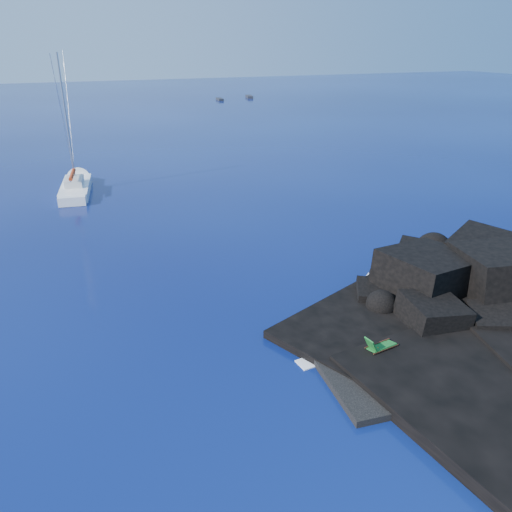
{
  "coord_description": "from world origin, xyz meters",
  "views": [
    {
      "loc": [
        -9.96,
        -15.21,
        14.66
      ],
      "look_at": [
        1.22,
        11.8,
        2.0
      ],
      "focal_mm": 35.0,
      "sensor_mm": 36.0,
      "label": 1
    }
  ],
  "objects_px": {
    "sailboat": "(77,192)",
    "distant_boat_a": "(220,100)",
    "distant_boat_b": "(249,98)",
    "deck_chair": "(382,342)",
    "marker_cone": "(378,351)",
    "sunbather": "(398,358)"
  },
  "relations": [
    {
      "from": "sailboat",
      "to": "distant_boat_a",
      "type": "bearing_deg",
      "value": 69.92
    },
    {
      "from": "sailboat",
      "to": "distant_boat_b",
      "type": "bearing_deg",
      "value": 65.65
    },
    {
      "from": "sailboat",
      "to": "deck_chair",
      "type": "height_order",
      "value": "sailboat"
    },
    {
      "from": "marker_cone",
      "to": "distant_boat_a",
      "type": "height_order",
      "value": "marker_cone"
    },
    {
      "from": "deck_chair",
      "to": "sunbather",
      "type": "relative_size",
      "value": 1.05
    },
    {
      "from": "sailboat",
      "to": "deck_chair",
      "type": "bearing_deg",
      "value": -63.97
    },
    {
      "from": "marker_cone",
      "to": "distant_boat_a",
      "type": "bearing_deg",
      "value": 75.09
    },
    {
      "from": "sailboat",
      "to": "marker_cone",
      "type": "bearing_deg",
      "value": -64.45
    },
    {
      "from": "sunbather",
      "to": "marker_cone",
      "type": "height_order",
      "value": "marker_cone"
    },
    {
      "from": "distant_boat_a",
      "to": "distant_boat_b",
      "type": "xyz_separation_m",
      "value": [
        9.53,
        2.66,
        0.0
      ]
    },
    {
      "from": "deck_chair",
      "to": "distant_boat_a",
      "type": "bearing_deg",
      "value": 67.21
    },
    {
      "from": "distant_boat_b",
      "to": "sunbather",
      "type": "bearing_deg",
      "value": -95.5
    },
    {
      "from": "deck_chair",
      "to": "sunbather",
      "type": "xyz_separation_m",
      "value": [
        0.36,
        -0.88,
        -0.42
      ]
    },
    {
      "from": "sailboat",
      "to": "deck_chair",
      "type": "relative_size",
      "value": 8.11
    },
    {
      "from": "sailboat",
      "to": "marker_cone",
      "type": "height_order",
      "value": "sailboat"
    },
    {
      "from": "sailboat",
      "to": "distant_boat_b",
      "type": "distance_m",
      "value": 95.57
    },
    {
      "from": "sailboat",
      "to": "distant_boat_a",
      "type": "xyz_separation_m",
      "value": [
        42.11,
        77.75,
        0.0
      ]
    },
    {
      "from": "marker_cone",
      "to": "deck_chair",
      "type": "bearing_deg",
      "value": 20.46
    },
    {
      "from": "distant_boat_b",
      "to": "distant_boat_a",
      "type": "bearing_deg",
      "value": -151.45
    },
    {
      "from": "sunbather",
      "to": "marker_cone",
      "type": "distance_m",
      "value": 1.02
    },
    {
      "from": "deck_chair",
      "to": "distant_boat_a",
      "type": "height_order",
      "value": "deck_chair"
    },
    {
      "from": "distant_boat_b",
      "to": "deck_chair",
      "type": "bearing_deg",
      "value": -95.78
    }
  ]
}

